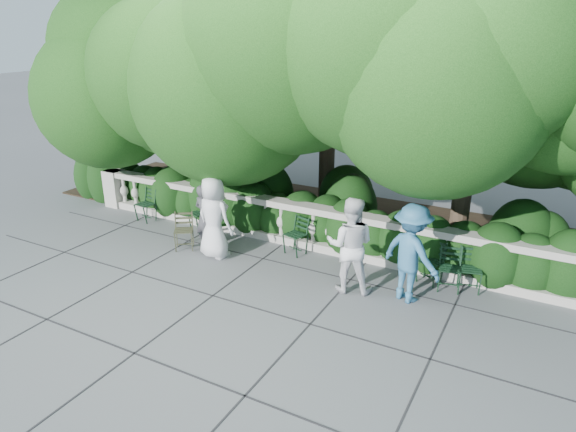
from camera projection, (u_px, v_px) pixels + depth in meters
The scene contains 15 objects.
ground at pixel (264, 279), 10.05m from camera, with size 90.00×90.00×0.00m, color #4F5257.
balustrade at pixel (305, 226), 11.36m from camera, with size 12.00×0.44×1.00m.
shrub_hedge at pixel (327, 229), 12.52m from camera, with size 15.00×2.60×1.70m, color black, non-canonical shape.
tree_canopy at pixel (365, 60), 10.97m from camera, with size 15.04×6.52×6.78m.
chair_a at pixel (142, 222), 12.92m from camera, with size 0.44×0.48×0.84m, color black, non-canonical shape.
chair_b at pixel (195, 232), 12.33m from camera, with size 0.44×0.48×0.84m, color black, non-canonical shape.
chair_c at pixel (291, 256), 11.08m from camera, with size 0.44×0.48×0.84m, color black, non-canonical shape.
chair_d at pixel (447, 293), 9.54m from camera, with size 0.44×0.48×0.84m, color black, non-canonical shape.
chair_e at pixel (468, 294), 9.51m from camera, with size 0.44×0.48×0.84m, color black, non-canonical shape.
chair_f at pixel (424, 285), 9.85m from camera, with size 0.44×0.48×0.84m, color black, non-canonical shape.
chair_weathered at pixel (184, 252), 11.27m from camera, with size 0.44×0.48×0.84m, color black, non-canonical shape.
person_businessman at pixel (214, 218), 10.75m from camera, with size 0.87×0.56×1.78m, color silver.
person_woman_grey at pixel (205, 217), 11.18m from camera, with size 0.54×0.36×1.49m, color #39393D.
person_casual_man at pixel (350, 245), 9.36m from camera, with size 0.89×0.69×1.83m, color silver.
person_older_blue at pixel (411, 253), 9.03m from camera, with size 1.18×0.68×1.82m, color #2D6388.
Camera 1 is at (4.69, -7.65, 4.73)m, focal length 32.00 mm.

